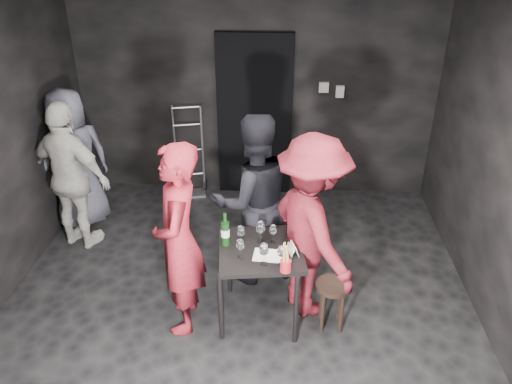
# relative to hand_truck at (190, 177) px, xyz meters

# --- Properties ---
(floor) EXTENTS (4.50, 5.00, 0.02)m
(floor) POSITION_rel_hand_truck_xyz_m (0.86, -2.32, -0.22)
(floor) COLOR black
(floor) RESTS_ON ground
(ceiling) EXTENTS (4.50, 5.00, 0.02)m
(ceiling) POSITION_rel_hand_truck_xyz_m (0.86, -2.32, 2.48)
(ceiling) COLOR silver
(ceiling) RESTS_ON ground
(wall_back) EXTENTS (4.50, 0.04, 2.70)m
(wall_back) POSITION_rel_hand_truck_xyz_m (0.86, 0.18, 1.13)
(wall_back) COLOR black
(wall_back) RESTS_ON ground
(doorway) EXTENTS (0.95, 0.10, 2.10)m
(doorway) POSITION_rel_hand_truck_xyz_m (0.86, 0.12, 0.83)
(doorway) COLOR black
(doorway) RESTS_ON ground
(wallbox_upper) EXTENTS (0.12, 0.06, 0.12)m
(wallbox_upper) POSITION_rel_hand_truck_xyz_m (1.71, 0.13, 1.23)
(wallbox_upper) COLOR #B7B7B2
(wallbox_upper) RESTS_ON wall_back
(wallbox_lower) EXTENTS (0.10, 0.06, 0.14)m
(wallbox_lower) POSITION_rel_hand_truck_xyz_m (1.91, 0.13, 1.18)
(wallbox_lower) COLOR #B7B7B2
(wallbox_lower) RESTS_ON wall_back
(hand_truck) EXTENTS (0.40, 0.34, 1.21)m
(hand_truck) POSITION_rel_hand_truck_xyz_m (0.00, 0.00, 0.00)
(hand_truck) COLOR #B2B2B7
(hand_truck) RESTS_ON floor
(tasting_table) EXTENTS (0.72, 0.72, 0.75)m
(tasting_table) POSITION_rel_hand_truck_xyz_m (1.08, -2.34, 0.43)
(tasting_table) COLOR black
(tasting_table) RESTS_ON floor
(stool) EXTENTS (0.30, 0.30, 0.47)m
(stool) POSITION_rel_hand_truck_xyz_m (1.72, -2.43, 0.14)
(stool) COLOR black
(stool) RESTS_ON floor
(server_red) EXTENTS (0.58, 0.81, 2.07)m
(server_red) POSITION_rel_hand_truck_xyz_m (0.40, -2.46, 0.82)
(server_red) COLOR #A51E2C
(server_red) RESTS_ON floor
(woman_black) EXTENTS (1.12, 0.87, 2.04)m
(woman_black) POSITION_rel_hand_truck_xyz_m (0.97, -1.71, 0.80)
(woman_black) COLOR black
(woman_black) RESTS_ON floor
(man_maroon) EXTENTS (1.18, 1.44, 2.03)m
(man_maroon) POSITION_rel_hand_truck_xyz_m (1.51, -2.19, 0.80)
(man_maroon) COLOR maroon
(man_maroon) RESTS_ON floor
(bystander_cream) EXTENTS (1.20, 0.86, 1.86)m
(bystander_cream) POSITION_rel_hand_truck_xyz_m (-1.01, -1.28, 0.71)
(bystander_cream) COLOR silver
(bystander_cream) RESTS_ON floor
(bystander_grey) EXTENTS (1.00, 0.97, 1.84)m
(bystander_grey) POSITION_rel_hand_truck_xyz_m (-1.16, -0.83, 0.70)
(bystander_grey) COLOR #545362
(bystander_grey) RESTS_ON floor
(tasting_mat) EXTENTS (0.30, 0.21, 0.00)m
(tasting_mat) POSITION_rel_hand_truck_xyz_m (1.16, -2.44, 0.53)
(tasting_mat) COLOR white
(tasting_mat) RESTS_ON tasting_table
(wine_glass_a) EXTENTS (0.08, 0.08, 0.19)m
(wine_glass_a) POSITION_rel_hand_truck_xyz_m (0.91, -2.48, 0.62)
(wine_glass_a) COLOR white
(wine_glass_a) RESTS_ON tasting_table
(wine_glass_b) EXTENTS (0.09, 0.09, 0.19)m
(wine_glass_b) POSITION_rel_hand_truck_xyz_m (0.90, -2.28, 0.63)
(wine_glass_b) COLOR white
(wine_glass_b) RESTS_ON tasting_table
(wine_glass_c) EXTENTS (0.10, 0.10, 0.22)m
(wine_glass_c) POSITION_rel_hand_truck_xyz_m (1.07, -2.23, 0.64)
(wine_glass_c) COLOR white
(wine_glass_c) RESTS_ON tasting_table
(wine_glass_d) EXTENTS (0.11, 0.11, 0.21)m
(wine_glass_d) POSITION_rel_hand_truck_xyz_m (1.12, -2.56, 0.64)
(wine_glass_d) COLOR white
(wine_glass_d) RESTS_ON tasting_table
(wine_glass_e) EXTENTS (0.10, 0.10, 0.20)m
(wine_glass_e) POSITION_rel_hand_truck_xyz_m (1.26, -2.56, 0.63)
(wine_glass_e) COLOR white
(wine_glass_e) RESTS_ON tasting_table
(wine_glass_f) EXTENTS (0.08, 0.08, 0.18)m
(wine_glass_f) POSITION_rel_hand_truck_xyz_m (1.18, -2.23, 0.62)
(wine_glass_f) COLOR white
(wine_glass_f) RESTS_ON tasting_table
(wine_bottle) EXTENTS (0.08, 0.08, 0.31)m
(wine_bottle) POSITION_rel_hand_truck_xyz_m (0.77, -2.29, 0.65)
(wine_bottle) COLOR black
(wine_bottle) RESTS_ON tasting_table
(breadstick_cup) EXTENTS (0.09, 0.09, 0.28)m
(breadstick_cup) POSITION_rel_hand_truck_xyz_m (1.30, -2.64, 0.66)
(breadstick_cup) COLOR red
(breadstick_cup) RESTS_ON tasting_table
(reserved_card) EXTENTS (0.11, 0.15, 0.10)m
(reserved_card) POSITION_rel_hand_truck_xyz_m (1.34, -2.40, 0.58)
(reserved_card) COLOR white
(reserved_card) RESTS_ON tasting_table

